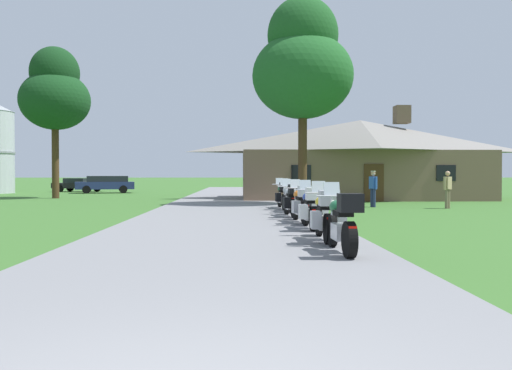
% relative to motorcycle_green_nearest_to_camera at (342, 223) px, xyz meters
% --- Properties ---
extents(ground_plane, '(500.00, 500.00, 0.00)m').
position_rel_motorcycle_green_nearest_to_camera_xyz_m(ground_plane, '(-2.27, 13.40, -0.62)').
color(ground_plane, '#386628').
extents(asphalt_driveway, '(6.40, 80.00, 0.06)m').
position_rel_motorcycle_green_nearest_to_camera_xyz_m(asphalt_driveway, '(-2.27, 11.40, -0.59)').
color(asphalt_driveway, slate).
rests_on(asphalt_driveway, ground).
extents(motorcycle_green_nearest_to_camera, '(0.66, 2.08, 1.30)m').
position_rel_motorcycle_green_nearest_to_camera_xyz_m(motorcycle_green_nearest_to_camera, '(0.00, 0.00, 0.00)').
color(motorcycle_green_nearest_to_camera, black).
rests_on(motorcycle_green_nearest_to_camera, asphalt_driveway).
extents(motorcycle_yellow_second_in_row, '(0.72, 2.08, 1.30)m').
position_rel_motorcycle_green_nearest_to_camera_xyz_m(motorcycle_yellow_second_in_row, '(-0.03, 1.74, -0.01)').
color(motorcycle_yellow_second_in_row, black).
rests_on(motorcycle_yellow_second_in_row, asphalt_driveway).
extents(motorcycle_blue_third_in_row, '(0.73, 2.08, 1.30)m').
position_rel_motorcycle_green_nearest_to_camera_xyz_m(motorcycle_blue_third_in_row, '(-0.01, 4.21, -0.01)').
color(motorcycle_blue_third_in_row, black).
rests_on(motorcycle_blue_third_in_row, asphalt_driveway).
extents(motorcycle_orange_fourth_in_row, '(0.83, 2.08, 1.30)m').
position_rel_motorcycle_green_nearest_to_camera_xyz_m(motorcycle_orange_fourth_in_row, '(-0.01, 6.18, -0.01)').
color(motorcycle_orange_fourth_in_row, black).
rests_on(motorcycle_orange_fourth_in_row, asphalt_driveway).
extents(motorcycle_silver_fifth_in_row, '(0.83, 2.08, 1.30)m').
position_rel_motorcycle_green_nearest_to_camera_xyz_m(motorcycle_silver_fifth_in_row, '(-0.10, 8.40, -0.01)').
color(motorcycle_silver_fifth_in_row, black).
rests_on(motorcycle_silver_fifth_in_row, asphalt_driveway).
extents(motorcycle_silver_sixth_in_row, '(0.72, 2.08, 1.30)m').
position_rel_motorcycle_green_nearest_to_camera_xyz_m(motorcycle_silver_sixth_in_row, '(0.02, 10.69, 0.00)').
color(motorcycle_silver_sixth_in_row, black).
rests_on(motorcycle_silver_sixth_in_row, asphalt_driveway).
extents(motorcycle_green_farthest_in_row, '(0.79, 2.08, 1.30)m').
position_rel_motorcycle_green_nearest_to_camera_xyz_m(motorcycle_green_farthest_in_row, '(-0.06, 12.72, -0.01)').
color(motorcycle_green_farthest_in_row, black).
rests_on(motorcycle_green_farthest_in_row, asphalt_driveway).
extents(stone_lodge, '(15.38, 7.12, 5.79)m').
position_rel_motorcycle_green_nearest_to_camera_xyz_m(stone_lodge, '(5.58, 22.74, 1.90)').
color(stone_lodge, brown).
rests_on(stone_lodge, ground).
extents(bystander_tan_shirt_near_lodge, '(0.44, 0.40, 1.67)m').
position_rel_motorcycle_green_nearest_to_camera_xyz_m(bystander_tan_shirt_near_lodge, '(7.34, 13.38, 0.31)').
color(bystander_tan_shirt_near_lodge, '#75664C').
rests_on(bystander_tan_shirt_near_lodge, ground).
extents(bystander_blue_shirt_beside_signpost, '(0.33, 0.52, 1.69)m').
position_rel_motorcycle_green_nearest_to_camera_xyz_m(bystander_blue_shirt_beside_signpost, '(4.28, 14.49, 0.33)').
color(bystander_blue_shirt_beside_signpost, navy).
rests_on(bystander_blue_shirt_beside_signpost, ground).
extents(tree_left_far, '(4.37, 4.37, 9.60)m').
position_rel_motorcycle_green_nearest_to_camera_xyz_m(tree_left_far, '(-13.61, 24.08, 6.08)').
color(tree_left_far, '#422D19').
rests_on(tree_left_far, ground).
extents(tree_by_lodge_front, '(4.99, 4.99, 10.25)m').
position_rel_motorcycle_green_nearest_to_camera_xyz_m(tree_by_lodge_front, '(1.22, 16.30, 6.34)').
color(tree_by_lodge_front, '#422D19').
rests_on(tree_by_lodge_front, ground).
extents(parked_navy_suv_far_left, '(4.92, 2.95, 1.40)m').
position_rel_motorcycle_green_nearest_to_camera_xyz_m(parked_navy_suv_far_left, '(-12.88, 33.59, 0.16)').
color(parked_navy_suv_far_left, navy).
rests_on(parked_navy_suv_far_left, ground).
extents(parked_black_sedan_far_left, '(4.49, 2.67, 1.20)m').
position_rel_motorcycle_green_nearest_to_camera_xyz_m(parked_black_sedan_far_left, '(-16.07, 36.77, 0.02)').
color(parked_black_sedan_far_left, black).
rests_on(parked_black_sedan_far_left, ground).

